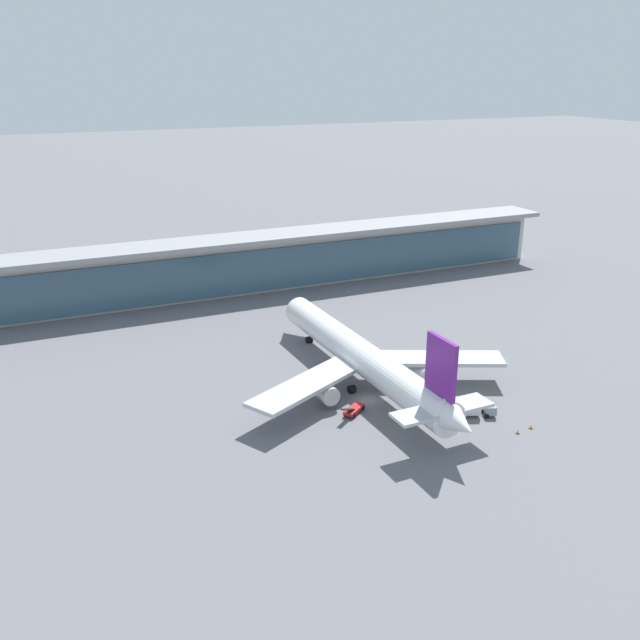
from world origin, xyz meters
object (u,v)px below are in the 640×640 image
at_px(service_truck_under_wing_olive, 353,350).
at_px(safety_cone_bravo, 531,427).
at_px(service_truck_mid_apron_grey, 471,407).
at_px(safety_cone_alpha, 518,432).
at_px(airliner_on_stand, 364,358).
at_px(service_truck_near_nose_red, 353,410).

relative_size(service_truck_under_wing_olive, safety_cone_bravo, 4.52).
height_order(service_truck_mid_apron_grey, safety_cone_alpha, service_truck_mid_apron_grey).
bearing_deg(airliner_on_stand, service_truck_mid_apron_grey, -58.52).
bearing_deg(safety_cone_bravo, safety_cone_alpha, -171.71).
height_order(service_truck_under_wing_olive, service_truck_mid_apron_grey, service_truck_mid_apron_grey).
bearing_deg(safety_cone_bravo, airliner_on_stand, 123.88).
relative_size(safety_cone_alpha, safety_cone_bravo, 1.00).
distance_m(service_truck_under_wing_olive, safety_cone_bravo, 42.80).
xyz_separation_m(service_truck_under_wing_olive, safety_cone_alpha, (8.98, -41.51, -0.56)).
distance_m(service_truck_near_nose_red, safety_cone_alpha, 27.44).
bearing_deg(safety_cone_alpha, safety_cone_bravo, 8.29).
bearing_deg(safety_cone_alpha, airliner_on_stand, 118.55).
bearing_deg(service_truck_near_nose_red, service_truck_mid_apron_grey, -26.51).
bearing_deg(airliner_on_stand, service_truck_near_nose_red, -125.95).
relative_size(service_truck_near_nose_red, service_truck_mid_apron_grey, 0.83).
bearing_deg(safety_cone_bravo, service_truck_mid_apron_grey, 128.96).
height_order(airliner_on_stand, safety_cone_bravo, airliner_on_stand).
distance_m(service_truck_under_wing_olive, safety_cone_alpha, 42.48).
xyz_separation_m(service_truck_mid_apron_grey, safety_cone_bravo, (6.39, -7.91, -1.37)).
xyz_separation_m(service_truck_under_wing_olive, safety_cone_bravo, (12.08, -41.06, -0.56)).
relative_size(airliner_on_stand, service_truck_near_nose_red, 10.65).
xyz_separation_m(service_truck_mid_apron_grey, safety_cone_alpha, (3.30, -8.36, -1.37)).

